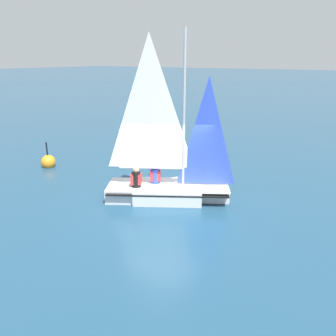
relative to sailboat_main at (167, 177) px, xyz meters
name	(u,v)px	position (x,y,z in m)	size (l,w,h in m)	color
ground_plane	(168,198)	(-0.02, 0.03, -0.75)	(260.00, 260.00, 0.00)	navy
sailboat_main	(167,177)	(0.00, 0.00, 0.00)	(3.27, 4.12, 5.32)	silver
sailor_helm	(156,178)	(0.04, -0.44, -0.12)	(0.41, 0.42, 1.16)	black
sailor_crew	(136,182)	(0.66, -0.77, -0.13)	(0.41, 0.42, 1.16)	black
buoy_marker	(48,162)	(0.01, -6.11, -0.54)	(0.61, 0.61, 1.18)	orange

